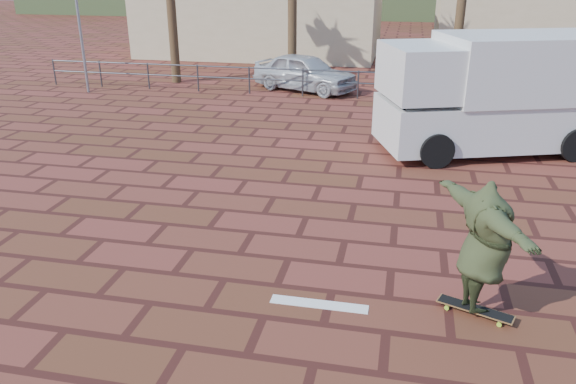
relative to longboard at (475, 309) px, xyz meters
The scene contains 10 objects.
ground 3.01m from the longboard, 160.66° to the left, with size 120.00×120.00×0.00m, color maroon.
paint_stripe 2.15m from the longboard, behind, with size 1.40×0.22×0.01m, color white.
guardrail 13.32m from the longboard, 102.34° to the left, with size 24.06×0.06×1.00m.
building_west 24.74m from the longboard, 111.03° to the left, with size 12.60×7.60×4.50m.
building_east 25.64m from the longboard, 78.35° to the left, with size 10.60×6.60×5.00m.
longboard is the anchor object (origin of this frame).
skateboarder 0.96m from the longboard, ahead, with size 2.32×0.63×1.89m, color #313A1F.
campervan 7.98m from the longboard, 82.08° to the left, with size 6.07×4.07×2.91m.
car_silver 14.86m from the longboard, 109.46° to the left, with size 1.62×4.04×1.38m, color #BBBEC2.
car_white 14.43m from the longboard, 82.93° to the left, with size 1.60×4.58×1.51m, color silver.
Camera 1 is at (1.67, -7.93, 4.51)m, focal length 35.00 mm.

